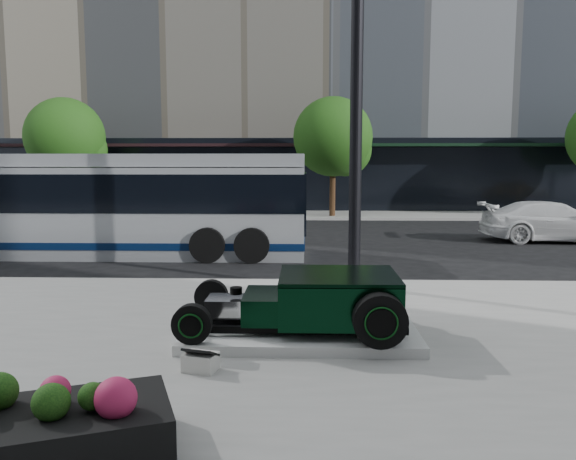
{
  "coord_description": "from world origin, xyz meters",
  "views": [
    {
      "loc": [
        -0.29,
        -14.21,
        2.69
      ],
      "look_at": [
        -0.68,
        -1.85,
        1.2
      ],
      "focal_mm": 35.0,
      "sensor_mm": 36.0,
      "label": 1
    }
  ],
  "objects_px": {
    "hot_rod": "(323,299)",
    "white_sedan": "(553,222)",
    "transit_bus": "(99,204)",
    "flower_planter": "(41,432)",
    "lamppost": "(356,97)"
  },
  "relations": [
    {
      "from": "hot_rod",
      "to": "white_sedan",
      "type": "height_order",
      "value": "white_sedan"
    },
    {
      "from": "transit_bus",
      "to": "flower_planter",
      "type": "bearing_deg",
      "value": -72.12
    },
    {
      "from": "flower_planter",
      "to": "white_sedan",
      "type": "height_order",
      "value": "white_sedan"
    },
    {
      "from": "hot_rod",
      "to": "lamppost",
      "type": "relative_size",
      "value": 0.38
    },
    {
      "from": "lamppost",
      "to": "white_sedan",
      "type": "distance_m",
      "value": 11.24
    },
    {
      "from": "lamppost",
      "to": "flower_planter",
      "type": "bearing_deg",
      "value": -115.06
    },
    {
      "from": "lamppost",
      "to": "transit_bus",
      "type": "xyz_separation_m",
      "value": [
        -7.04,
        4.59,
        -2.52
      ]
    },
    {
      "from": "lamppost",
      "to": "white_sedan",
      "type": "xyz_separation_m",
      "value": [
        7.43,
        7.75,
        -3.32
      ]
    },
    {
      "from": "lamppost",
      "to": "transit_bus",
      "type": "height_order",
      "value": "lamppost"
    },
    {
      "from": "hot_rod",
      "to": "white_sedan",
      "type": "distance_m",
      "value": 13.92
    },
    {
      "from": "transit_bus",
      "to": "lamppost",
      "type": "bearing_deg",
      "value": -33.11
    },
    {
      "from": "flower_planter",
      "to": "white_sedan",
      "type": "xyz_separation_m",
      "value": [
        10.72,
        14.78,
        0.31
      ]
    },
    {
      "from": "flower_planter",
      "to": "hot_rod",
      "type": "bearing_deg",
      "value": 54.14
    },
    {
      "from": "hot_rod",
      "to": "lamppost",
      "type": "bearing_deg",
      "value": 77.99
    },
    {
      "from": "flower_planter",
      "to": "transit_bus",
      "type": "bearing_deg",
      "value": 107.88
    }
  ]
}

